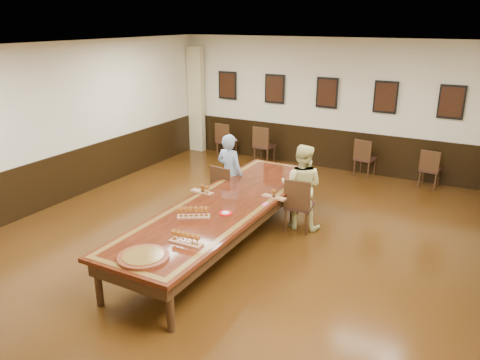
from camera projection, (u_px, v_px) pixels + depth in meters
The scene contains 23 objects.
floor at pixel (226, 245), 7.90m from camera, with size 8.00×10.00×0.02m, color black.
ceiling at pixel (224, 47), 6.84m from camera, with size 8.00×10.00×0.02m, color white.
wall_back at pixel (327, 105), 11.53m from camera, with size 8.00×0.02×3.20m, color beige.
wall_left at pixel (49, 127), 9.18m from camera, with size 0.02×10.00×3.20m, color beige.
chair_man at pixel (227, 189), 9.07m from camera, with size 0.45×0.50×0.97m, color black, non-canonical shape.
chair_woman at pixel (299, 204), 8.30m from camera, with size 0.47×0.51×0.99m, color black, non-canonical shape.
spare_chair_a at pixel (227, 140), 12.70m from camera, with size 0.45×0.49×0.96m, color black, non-canonical shape.
spare_chair_b at pixel (264, 145), 12.20m from camera, with size 0.46×0.51×0.99m, color black, non-canonical shape.
spare_chair_c at pixel (365, 157), 11.20m from camera, with size 0.43×0.47×0.92m, color black, non-canonical shape.
spare_chair_d at pixel (431, 168), 10.44m from camera, with size 0.42×0.45×0.89m, color black, non-canonical shape.
person_man at pixel (230, 173), 9.06m from camera, with size 0.57×0.37×1.55m, color teal.
person_woman at pixel (301, 187), 8.30m from camera, with size 0.77×0.60×1.56m, color #E5E08F.
pink_phone at pixel (265, 204), 7.59m from camera, with size 0.07×0.14×0.01m, color #EC4EAE.
curtain at pixel (196, 100), 13.11m from camera, with size 0.45×0.18×2.90m, color #C6BD88.
wainscoting at pixel (226, 217), 7.73m from camera, with size 8.00×10.00×1.00m.
conference_table at pixel (226, 211), 7.69m from camera, with size 1.40×5.00×0.76m.
posters at pixel (327, 93), 11.37m from camera, with size 6.14×0.04×0.74m.
flight_a at pixel (203, 189), 8.07m from camera, with size 0.44×0.17×0.16m.
flight_b at pixel (274, 194), 7.84m from camera, with size 0.43×0.17×0.16m.
flight_c at pixel (194, 212), 7.06m from camera, with size 0.50×0.38×0.18m.
flight_d at pixel (186, 238), 6.24m from camera, with size 0.48×0.15×0.18m.
red_plate_grp at pixel (226, 213), 7.22m from camera, with size 0.21×0.21×0.03m.
carved_platter at pixel (143, 257), 5.87m from camera, with size 0.80×0.80×0.05m.
Camera 1 is at (3.60, -6.13, 3.61)m, focal length 35.00 mm.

